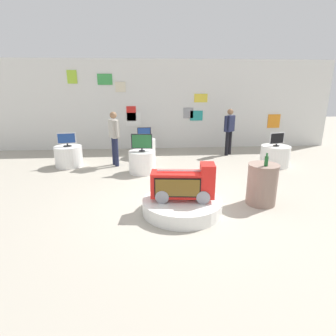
# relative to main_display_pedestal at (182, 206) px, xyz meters

# --- Properties ---
(ground_plane) EXTENTS (30.00, 30.00, 0.00)m
(ground_plane) POSITION_rel_main_display_pedestal_xyz_m (0.04, 0.44, -0.13)
(ground_plane) COLOR #A8A091
(back_wall_display) EXTENTS (12.59, 0.13, 3.22)m
(back_wall_display) POSITION_rel_main_display_pedestal_xyz_m (0.04, 5.64, 1.48)
(back_wall_display) COLOR silver
(back_wall_display) RESTS_ON ground
(main_display_pedestal) EXTENTS (1.51, 1.51, 0.26)m
(main_display_pedestal) POSITION_rel_main_display_pedestal_xyz_m (0.00, 0.00, 0.00)
(main_display_pedestal) COLOR white
(main_display_pedestal) RESTS_ON ground
(novelty_firetruck_tv) EXTENTS (1.20, 0.53, 0.71)m
(novelty_firetruck_tv) POSITION_rel_main_display_pedestal_xyz_m (0.02, -0.01, 0.42)
(novelty_firetruck_tv) COLOR gray
(novelty_firetruck_tv) RESTS_ON main_display_pedestal
(display_pedestal_left_rear) EXTENTS (0.73, 0.73, 0.61)m
(display_pedestal_left_rear) POSITION_rel_main_display_pedestal_xyz_m (-0.74, 4.29, 0.17)
(display_pedestal_left_rear) COLOR white
(display_pedestal_left_rear) RESTS_ON ground
(tv_on_left_rear) EXTENTS (0.45, 0.23, 0.39)m
(tv_on_left_rear) POSITION_rel_main_display_pedestal_xyz_m (-0.74, 4.29, 0.69)
(tv_on_left_rear) COLOR black
(tv_on_left_rear) RESTS_ON display_pedestal_left_rear
(display_pedestal_center_rear) EXTENTS (0.73, 0.73, 0.61)m
(display_pedestal_center_rear) POSITION_rel_main_display_pedestal_xyz_m (-0.79, 2.55, 0.17)
(display_pedestal_center_rear) COLOR white
(display_pedestal_center_rear) RESTS_ON ground
(tv_on_center_rear) EXTENTS (0.57, 0.17, 0.47)m
(tv_on_center_rear) POSITION_rel_main_display_pedestal_xyz_m (-0.79, 2.55, 0.74)
(tv_on_center_rear) COLOR black
(tv_on_center_rear) RESTS_ON display_pedestal_center_rear
(display_pedestal_right_rear) EXTENTS (0.79, 0.79, 0.61)m
(display_pedestal_right_rear) POSITION_rel_main_display_pedestal_xyz_m (-2.98, 3.34, 0.17)
(display_pedestal_right_rear) COLOR white
(display_pedestal_right_rear) RESTS_ON ground
(tv_on_right_rear) EXTENTS (0.52, 0.23, 0.39)m
(tv_on_right_rear) POSITION_rel_main_display_pedestal_xyz_m (-2.98, 3.33, 0.69)
(tv_on_right_rear) COLOR black
(tv_on_right_rear) RESTS_ON display_pedestal_right_rear
(display_pedestal_far_right) EXTENTS (0.84, 0.84, 0.61)m
(display_pedestal_far_right) POSITION_rel_main_display_pedestal_xyz_m (3.15, 2.92, 0.17)
(display_pedestal_far_right) COLOR white
(display_pedestal_far_right) RESTS_ON ground
(tv_on_far_right) EXTENTS (0.48, 0.17, 0.39)m
(tv_on_far_right) POSITION_rel_main_display_pedestal_xyz_m (3.15, 2.92, 0.69)
(tv_on_far_right) COLOR black
(tv_on_far_right) RESTS_ON display_pedestal_far_right
(side_table_round) EXTENTS (0.61, 0.61, 0.84)m
(side_table_round) POSITION_rel_main_display_pedestal_xyz_m (1.65, 0.27, 0.30)
(side_table_round) COLOR gray
(side_table_round) RESTS_ON ground
(bottle_on_side_table) EXTENTS (0.07, 0.07, 0.26)m
(bottle_on_side_table) POSITION_rel_main_display_pedestal_xyz_m (1.64, 0.15, 0.81)
(bottle_on_side_table) COLOR #195926
(bottle_on_side_table) RESTS_ON side_table_round
(shopper_browsing_near_truck) EXTENTS (0.42, 0.42, 1.57)m
(shopper_browsing_near_truck) POSITION_rel_main_display_pedestal_xyz_m (2.14, 4.37, 0.79)
(shopper_browsing_near_truck) COLOR black
(shopper_browsing_near_truck) RESTS_ON ground
(shopper_browsing_rear) EXTENTS (0.35, 0.51, 1.60)m
(shopper_browsing_rear) POSITION_rel_main_display_pedestal_xyz_m (-1.60, 3.33, 0.81)
(shopper_browsing_rear) COLOR #1E233F
(shopper_browsing_rear) RESTS_ON ground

